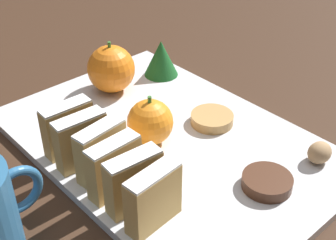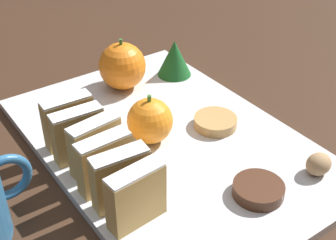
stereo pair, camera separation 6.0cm
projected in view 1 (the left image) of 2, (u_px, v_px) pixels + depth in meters
The scene contains 14 objects.
ground_plane at pixel (168, 146), 0.63m from camera, with size 6.00×6.00×0.00m, color #382316.
serving_platter at pixel (168, 142), 0.62m from camera, with size 0.30×0.45×0.01m.
stollen_slice_front at pixel (153, 198), 0.48m from camera, with size 0.07×0.03×0.07m.
stollen_slice_second at pixel (134, 182), 0.50m from camera, with size 0.07×0.03×0.07m.
stollen_slice_third at pixel (114, 167), 0.52m from camera, with size 0.06×0.02×0.07m.
stollen_slice_fourth at pixel (101, 151), 0.54m from camera, with size 0.07×0.03×0.07m.
stollen_slice_fifth at pixel (81, 141), 0.56m from camera, with size 0.07×0.03×0.07m.
stollen_slice_sixth at pixel (68, 128), 0.58m from camera, with size 0.06×0.02×0.07m.
orange_near at pixel (150, 122), 0.60m from camera, with size 0.06×0.06×0.07m.
orange_far at pixel (111, 69), 0.71m from camera, with size 0.07×0.07×0.08m.
walnut at pixel (320, 153), 0.57m from camera, with size 0.03×0.03×0.03m.
chocolate_cookie at pixel (267, 182), 0.54m from camera, with size 0.06×0.06×0.01m.
gingerbread_cookie at pixel (212, 119), 0.65m from camera, with size 0.06×0.06×0.01m.
evergreen_sprig at pixel (161, 58), 0.75m from camera, with size 0.06×0.06×0.06m.
Camera 1 is at (-0.34, -0.37, 0.38)m, focal length 50.00 mm.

